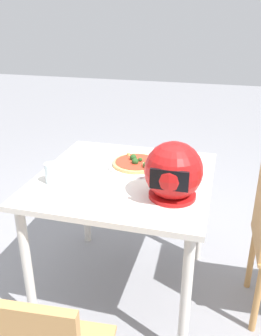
{
  "coord_description": "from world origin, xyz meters",
  "views": [
    {
      "loc": [
        -0.49,
        1.68,
        1.58
      ],
      "look_at": [
        -0.02,
        -0.07,
        0.78
      ],
      "focal_mm": 38.21,
      "sensor_mm": 36.0,
      "label": 1
    }
  ],
  "objects": [
    {
      "name": "dining_table",
      "position": [
        0.0,
        0.0,
        0.66
      ],
      "size": [
        0.93,
        0.93,
        0.76
      ],
      "color": "beige",
      "rests_on": "ground"
    },
    {
      "name": "pizza_plate",
      "position": [
        -0.03,
        -0.14,
        0.77
      ],
      "size": [
        0.32,
        0.32,
        0.01
      ],
      "primitive_type": "cylinder",
      "color": "white",
      "rests_on": "dining_table"
    },
    {
      "name": "pizza",
      "position": [
        -0.03,
        -0.14,
        0.79
      ],
      "size": [
        0.27,
        0.27,
        0.05
      ],
      "color": "tan",
      "rests_on": "pizza_plate"
    },
    {
      "name": "drinking_glass",
      "position": [
        0.34,
        0.17,
        0.82
      ],
      "size": [
        0.07,
        0.07,
        0.11
      ],
      "primitive_type": "cylinder",
      "color": "silver",
      "rests_on": "dining_table"
    },
    {
      "name": "ground_plane",
      "position": [
        0.0,
        0.0,
        0.0
      ],
      "size": [
        14.0,
        14.0,
        0.0
      ],
      "primitive_type": "plane",
      "color": "gray"
    },
    {
      "name": "motorcycle_helmet",
      "position": [
        -0.29,
        0.17,
        0.9
      ],
      "size": [
        0.28,
        0.28,
        0.28
      ],
      "color": "#B21414",
      "rests_on": "dining_table"
    }
  ]
}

